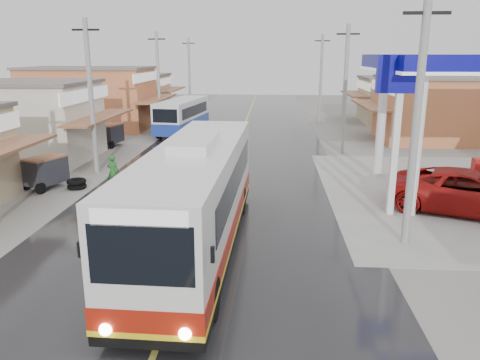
{
  "coord_description": "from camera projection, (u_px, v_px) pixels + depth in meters",
  "views": [
    {
      "loc": [
        2.41,
        -15.1,
        6.21
      ],
      "look_at": [
        1.3,
        1.52,
        1.72
      ],
      "focal_mm": 35.0,
      "sensor_mm": 36.0,
      "label": 1
    }
  ],
  "objects": [
    {
      "name": "ground",
      "position": [
        200.0,
        238.0,
        16.32
      ],
      "size": [
        120.0,
        120.0,
        0.0
      ],
      "primitive_type": "plane",
      "color": "slate",
      "rests_on": "ground"
    },
    {
      "name": "road",
      "position": [
        234.0,
        152.0,
        30.76
      ],
      "size": [
        12.0,
        90.0,
        0.02
      ],
      "primitive_type": "cube",
      "color": "black",
      "rests_on": "ground"
    },
    {
      "name": "centre_line",
      "position": [
        234.0,
        151.0,
        30.76
      ],
      "size": [
        0.15,
        90.0,
        0.01
      ],
      "primitive_type": "cube",
      "color": "#D8CC4C",
      "rests_on": "road"
    },
    {
      "name": "shopfronts_left",
      "position": [
        62.0,
        141.0,
        34.49
      ],
      "size": [
        11.0,
        44.0,
        5.2
      ],
      "primitive_type": null,
      "color": "tan",
      "rests_on": "ground"
    },
    {
      "name": "utility_poles_left",
      "position": [
        134.0,
        147.0,
        32.18
      ],
      "size": [
        1.6,
        50.0,
        8.0
      ],
      "primitive_type": null,
      "color": "gray",
      "rests_on": "ground"
    },
    {
      "name": "utility_poles_right",
      "position": [
        341.0,
        153.0,
        30.32
      ],
      "size": [
        1.6,
        36.0,
        8.0
      ],
      "primitive_type": null,
      "color": "gray",
      "rests_on": "ground"
    },
    {
      "name": "coach_bus",
      "position": [
        197.0,
        197.0,
        14.95
      ],
      "size": [
        2.96,
        11.93,
        3.7
      ],
      "rotation": [
        0.0,
        0.0,
        -0.03
      ],
      "color": "silver",
      "rests_on": "road"
    },
    {
      "name": "second_bus",
      "position": [
        182.0,
        115.0,
        37.59
      ],
      "size": [
        3.23,
        8.34,
        2.7
      ],
      "rotation": [
        0.0,
        0.0,
        -0.13
      ],
      "color": "silver",
      "rests_on": "road"
    },
    {
      "name": "jeepney",
      "position": [
        470.0,
        192.0,
        18.73
      ],
      "size": [
        6.84,
        5.09,
        1.73
      ],
      "primitive_type": "imported",
      "rotation": [
        0.0,
        0.0,
        1.16
      ],
      "color": "#9C110F",
      "rests_on": "ground"
    },
    {
      "name": "cyclist",
      "position": [
        115.0,
        181.0,
        21.34
      ],
      "size": [
        0.73,
        1.75,
        1.84
      ],
      "rotation": [
        0.0,
        0.0,
        -0.08
      ],
      "color": "black",
      "rests_on": "ground"
    },
    {
      "name": "tricycle_near",
      "position": [
        45.0,
        170.0,
        22.15
      ],
      "size": [
        1.95,
        2.36,
        1.55
      ],
      "rotation": [
        0.0,
        0.0,
        -0.4
      ],
      "color": "#26262D",
      "rests_on": "ground"
    },
    {
      "name": "tricycle_far",
      "position": [
        110.0,
        134.0,
        32.41
      ],
      "size": [
        1.66,
        2.21,
        1.54
      ],
      "rotation": [
        0.0,
        0.0,
        -0.2
      ],
      "color": "#26262D",
      "rests_on": "ground"
    },
    {
      "name": "tyre_stack",
      "position": [
        77.0,
        184.0,
        22.28
      ],
      "size": [
        0.91,
        0.91,
        0.47
      ],
      "color": "black",
      "rests_on": "ground"
    }
  ]
}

